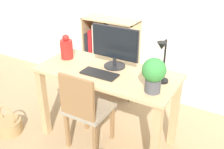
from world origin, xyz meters
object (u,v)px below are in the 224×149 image
(chair, at_px, (86,108))
(basket, at_px, (9,125))
(monitor, at_px, (115,45))
(bookshelf, at_px, (103,60))
(vase, at_px, (67,48))
(keyboard, at_px, (99,74))
(desk_lamp, at_px, (162,59))
(potted_plant, at_px, (154,73))

(chair, relative_size, basket, 2.54)
(monitor, relative_size, bookshelf, 0.47)
(vase, distance_m, chair, 0.65)
(vase, bearing_deg, monitor, 6.67)
(bookshelf, bearing_deg, vase, -85.01)
(monitor, bearing_deg, basket, -149.48)
(keyboard, relative_size, bookshelf, 0.34)
(monitor, height_order, desk_lamp, monitor)
(chair, bearing_deg, monitor, 76.52)
(desk_lamp, bearing_deg, monitor, 166.39)
(keyboard, bearing_deg, bookshelf, 120.24)
(keyboard, height_order, potted_plant, potted_plant)
(desk_lamp, xyz_separation_m, chair, (-0.63, -0.21, -0.56))
(potted_plant, relative_size, bookshelf, 0.28)
(basket, bearing_deg, keyboard, 20.77)
(keyboard, distance_m, potted_plant, 0.56)
(chair, bearing_deg, desk_lamp, 25.70)
(keyboard, relative_size, basket, 1.05)
(bookshelf, distance_m, basket, 1.43)
(monitor, xyz_separation_m, vase, (-0.53, -0.06, -0.11))
(monitor, xyz_separation_m, keyboard, (-0.04, -0.22, -0.21))
(monitor, distance_m, chair, 0.65)
(desk_lamp, bearing_deg, chair, -161.34)
(keyboard, xyz_separation_m, vase, (-0.49, 0.16, 0.10))
(potted_plant, bearing_deg, chair, -173.50)
(monitor, height_order, chair, monitor)
(monitor, xyz_separation_m, desk_lamp, (0.51, -0.12, 0.02))
(chair, bearing_deg, basket, -157.16)
(desk_lamp, distance_m, basket, 1.82)
(vase, bearing_deg, chair, -34.22)
(potted_plant, xyz_separation_m, chair, (-0.62, -0.07, -0.49))
(desk_lamp, bearing_deg, potted_plant, -94.63)
(vase, xyz_separation_m, desk_lamp, (1.04, -0.06, 0.13))
(basket, bearing_deg, bookshelf, 73.96)
(monitor, xyz_separation_m, potted_plant, (0.50, -0.27, -0.05))
(keyboard, distance_m, chair, 0.36)
(monitor, relative_size, desk_lamp, 1.23)
(keyboard, relative_size, vase, 1.35)
(potted_plant, distance_m, basket, 1.74)
(vase, bearing_deg, basket, -131.18)
(monitor, xyz_separation_m, bookshelf, (-0.60, 0.75, -0.56))
(desk_lamp, distance_m, chair, 0.87)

